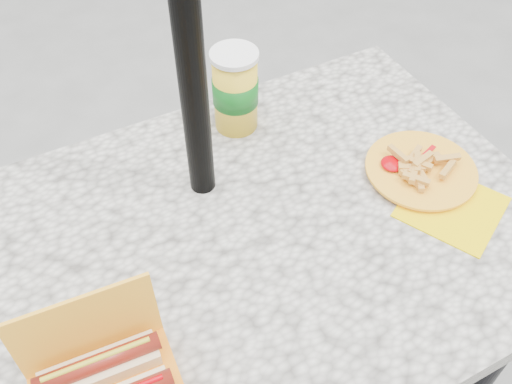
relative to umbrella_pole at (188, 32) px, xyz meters
name	(u,v)px	position (x,y,z in m)	size (l,w,h in m)	color
picnic_table	(240,274)	(0.00, -0.16, -0.46)	(1.20, 0.80, 0.75)	beige
umbrella_pole	(188,32)	(0.00, 0.00, 0.00)	(0.05, 0.05, 2.20)	black
fries_plate	(422,172)	(0.40, -0.18, -0.34)	(0.24, 0.33, 0.04)	#F9D300
soda_cup	(235,90)	(0.14, 0.13, -0.26)	(0.10, 0.10, 0.19)	yellow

